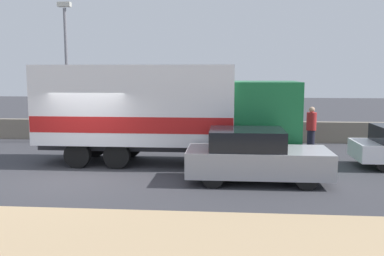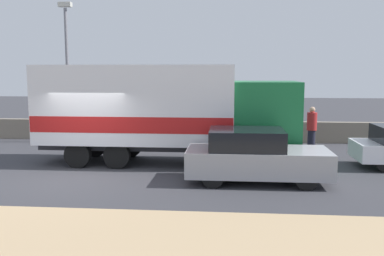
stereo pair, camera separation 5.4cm
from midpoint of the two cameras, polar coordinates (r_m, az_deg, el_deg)
name	(u,v)px [view 1 (the left image)]	position (r m, az deg, el deg)	size (l,w,h in m)	color
ground_plane	(76,178)	(13.35, -15.28, -6.47)	(80.00, 80.00, 0.00)	#38383D
stone_wall_backdrop	(130,130)	(20.04, -8.31, -0.27)	(60.00, 0.35, 0.93)	gray
street_lamp	(67,61)	(19.82, -16.46, 8.52)	(0.56, 0.28, 6.14)	slate
box_truck	(160,111)	(14.72, -4.38, 2.33)	(8.78, 2.44, 3.38)	#196B38
car_hatchback	(255,156)	(12.45, 8.25, -3.73)	(4.07, 1.77, 1.53)	#9E9EA3
pedestrian	(311,128)	(17.68, 15.53, -0.02)	(0.39, 0.39, 1.78)	#1E1E2D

